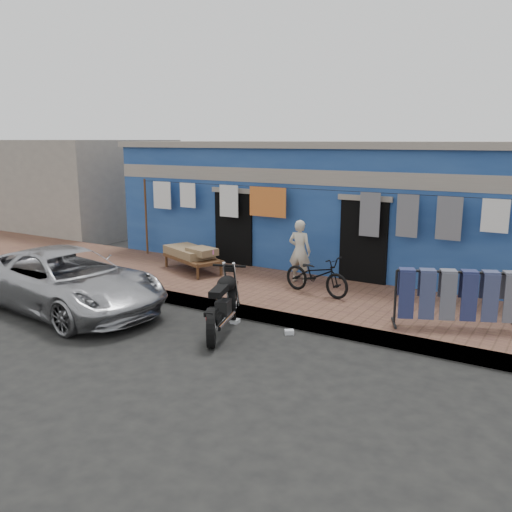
{
  "coord_description": "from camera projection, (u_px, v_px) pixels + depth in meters",
  "views": [
    {
      "loc": [
        5.49,
        -6.9,
        3.39
      ],
      "look_at": [
        0.0,
        2.0,
        1.15
      ],
      "focal_mm": 38.0,
      "sensor_mm": 36.0,
      "label": 1
    }
  ],
  "objects": [
    {
      "name": "ground",
      "position": [
        195.0,
        342.0,
        9.27
      ],
      "size": [
        80.0,
        80.0,
        0.0
      ],
      "primitive_type": "plane",
      "color": "black",
      "rests_on": "ground"
    },
    {
      "name": "sidewalk",
      "position": [
        280.0,
        294.0,
        11.74
      ],
      "size": [
        28.0,
        3.0,
        0.25
      ],
      "primitive_type": "cube",
      "color": "brown",
      "rests_on": "ground"
    },
    {
      "name": "curb",
      "position": [
        244.0,
        312.0,
        10.54
      ],
      "size": [
        28.0,
        0.1,
        0.25
      ],
      "primitive_type": "cube",
      "color": "gray",
      "rests_on": "ground"
    },
    {
      "name": "building",
      "position": [
        352.0,
        204.0,
        14.74
      ],
      "size": [
        12.2,
        5.2,
        3.36
      ],
      "color": "navy",
      "rests_on": "ground"
    },
    {
      "name": "neighbor_left",
      "position": [
        77.0,
        186.0,
        20.39
      ],
      "size": [
        6.0,
        5.0,
        3.4
      ],
      "primitive_type": "cube",
      "color": "#9E9384",
      "rests_on": "ground"
    },
    {
      "name": "clothesline",
      "position": [
        303.0,
        210.0,
        12.49
      ],
      "size": [
        10.06,
        0.06,
        2.1
      ],
      "color": "brown",
      "rests_on": "sidewalk"
    },
    {
      "name": "car",
      "position": [
        67.0,
        280.0,
        10.89
      ],
      "size": [
        4.76,
        2.51,
        1.29
      ],
      "primitive_type": "imported",
      "rotation": [
        0.0,
        0.0,
        1.48
      ],
      "color": "#ADAEB2",
      "rests_on": "ground"
    },
    {
      "name": "seated_person",
      "position": [
        300.0,
        251.0,
        12.12
      ],
      "size": [
        0.54,
        0.38,
        1.42
      ],
      "primitive_type": "imported",
      "rotation": [
        0.0,
        0.0,
        3.23
      ],
      "color": "beige",
      "rests_on": "sidewalk"
    },
    {
      "name": "bicycle",
      "position": [
        317.0,
        271.0,
        11.19
      ],
      "size": [
        1.62,
        0.82,
        1.0
      ],
      "primitive_type": "imported",
      "rotation": [
        0.0,
        0.0,
        1.38
      ],
      "color": "black",
      "rests_on": "sidewalk"
    },
    {
      "name": "motorcycle",
      "position": [
        222.0,
        302.0,
        9.63
      ],
      "size": [
        1.73,
        2.16,
        1.14
      ],
      "primitive_type": null,
      "rotation": [
        0.0,
        0.0,
        0.34
      ],
      "color": "black",
      "rests_on": "ground"
    },
    {
      "name": "charpoy",
      "position": [
        193.0,
        259.0,
        13.22
      ],
      "size": [
        2.36,
        2.08,
        0.6
      ],
      "primitive_type": null,
      "rotation": [
        0.0,
        0.0,
        -0.39
      ],
      "color": "brown",
      "rests_on": "sidewalk"
    },
    {
      "name": "jeans_rack",
      "position": [
        457.0,
        298.0,
        9.2
      ],
      "size": [
        2.47,
        2.03,
        1.03
      ],
      "primitive_type": null,
      "rotation": [
        0.0,
        0.0,
        0.42
      ],
      "color": "black",
      "rests_on": "sidewalk"
    },
    {
      "name": "litter_a",
      "position": [
        227.0,
        319.0,
        10.35
      ],
      "size": [
        0.22,
        0.22,
        0.08
      ],
      "primitive_type": "cube",
      "rotation": [
        0.0,
        0.0,
        0.68
      ],
      "color": "silver",
      "rests_on": "ground"
    },
    {
      "name": "litter_b",
      "position": [
        289.0,
        332.0,
        9.65
      ],
      "size": [
        0.2,
        0.19,
        0.08
      ],
      "primitive_type": "cube",
      "rotation": [
        0.0,
        0.0,
        0.63
      ],
      "color": "silver",
      "rests_on": "ground"
    },
    {
      "name": "litter_c",
      "position": [
        235.0,
        321.0,
        10.25
      ],
      "size": [
        0.16,
        0.19,
        0.07
      ],
      "primitive_type": "cube",
      "rotation": [
        0.0,
        0.0,
        1.67
      ],
      "color": "silver",
      "rests_on": "ground"
    }
  ]
}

